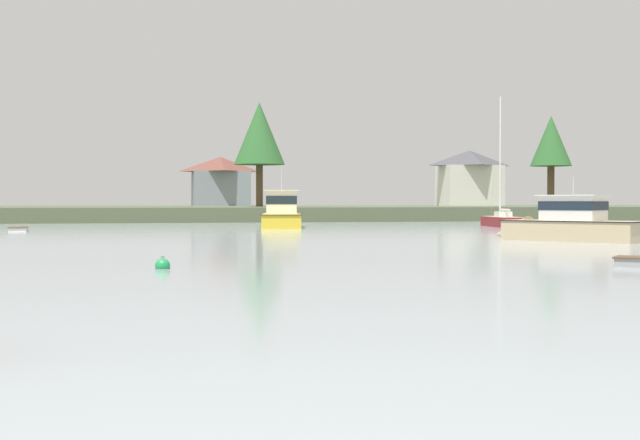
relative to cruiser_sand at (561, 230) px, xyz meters
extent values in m
cube|color=#4C563D|center=(-5.35, 66.58, 0.15)|extent=(247.10, 47.06, 1.47)
cube|color=tan|center=(0.39, -0.52, -0.34)|extent=(6.09, 7.08, 1.66)
cone|color=tan|center=(-1.73, 2.33, -0.34)|extent=(2.86, 2.84, 2.09)
cube|color=black|center=(0.39, -0.52, 0.46)|extent=(6.25, 7.25, 0.05)
cube|color=silver|center=(0.40, -0.54, 1.13)|extent=(3.26, 3.48, 1.27)
cube|color=#19232D|center=(0.40, -0.54, 1.25)|extent=(3.32, 3.55, 0.46)
cube|color=beige|center=(0.40, -0.54, 1.79)|extent=(3.71, 3.95, 0.06)
cylinder|color=silver|center=(0.40, -0.54, 2.30)|extent=(0.03, 0.03, 0.96)
cube|color=white|center=(-29.71, 21.46, -0.50)|extent=(1.34, 2.75, 0.38)
cube|color=brown|center=(-29.71, 21.46, -0.31)|extent=(1.44, 2.86, 0.05)
cube|color=tan|center=(-29.71, 21.46, -0.35)|extent=(1.03, 0.15, 0.03)
cube|color=maroon|center=(7.51, 24.95, -0.46)|extent=(2.55, 7.09, 1.34)
cube|color=#CCB78E|center=(7.51, 24.95, 0.23)|extent=(2.29, 6.66, 0.04)
cube|color=silver|center=(7.47, 24.60, 0.45)|extent=(1.27, 1.65, 0.42)
cylinder|color=silver|center=(7.58, 25.50, 5.16)|extent=(0.14, 0.14, 9.82)
cylinder|color=silver|center=(7.40, 24.12, 0.76)|extent=(0.46, 2.77, 0.11)
cylinder|color=silver|center=(7.40, 24.12, 0.81)|extent=(0.45, 2.50, 0.14)
cylinder|color=#999999|center=(7.75, 26.87, 5.13)|extent=(0.36, 2.77, 9.77)
cube|color=gold|center=(-10.41, 26.64, -0.34)|extent=(4.37, 8.90, 1.68)
cone|color=gold|center=(-9.69, 30.84, -0.34)|extent=(3.04, 2.80, 2.68)
cube|color=black|center=(-10.41, 26.64, 0.47)|extent=(4.51, 9.08, 0.05)
cube|color=silver|center=(-10.33, 27.10, 1.41)|extent=(2.81, 3.12, 1.81)
cube|color=#19232D|center=(-10.33, 27.10, 1.59)|extent=(2.87, 3.18, 0.65)
cube|color=beige|center=(-10.33, 27.10, 2.34)|extent=(3.24, 3.51, 0.06)
cylinder|color=silver|center=(-10.33, 27.10, 3.33)|extent=(0.03, 0.03, 1.91)
sphere|color=#1E8C47|center=(-21.11, -15.36, -0.50)|extent=(0.47, 0.47, 0.47)
torus|color=#333338|center=(-21.11, -15.36, -0.23)|extent=(0.12, 0.12, 0.02)
cylinder|color=brown|center=(-7.65, 58.64, 4.85)|extent=(0.79, 0.79, 7.93)
cone|color=#2D602D|center=(-7.65, 58.64, 9.29)|extent=(5.85, 5.85, 7.15)
cylinder|color=brown|center=(32.22, 66.03, 5.17)|extent=(0.94, 0.94, 8.58)
cone|color=#2D602D|center=(32.22, 66.03, 9.48)|extent=(5.44, 5.44, 6.64)
cube|color=silver|center=(25.06, 76.85, 3.72)|extent=(8.16, 6.28, 5.67)
pyramid|color=#47474C|center=(25.06, 76.85, 7.64)|extent=(8.82, 6.78, 2.17)
cube|color=gray|center=(-10.24, 78.32, 3.20)|extent=(7.40, 7.81, 4.63)
pyramid|color=brown|center=(-10.24, 78.32, 6.51)|extent=(8.00, 8.43, 2.00)
camera|label=1|loc=(-22.04, -43.19, 1.48)|focal=50.20mm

